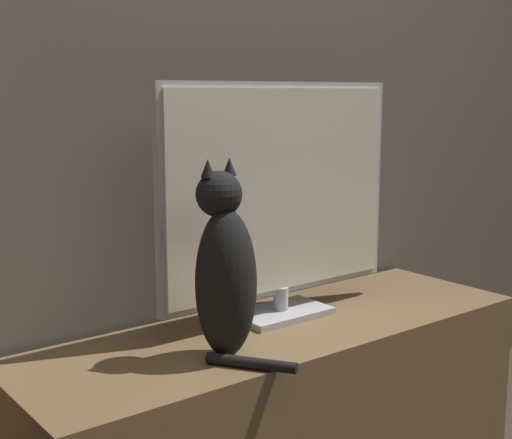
# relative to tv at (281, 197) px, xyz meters

# --- Properties ---
(wall_back) EXTENTS (4.80, 0.05, 2.60)m
(wall_back) POSITION_rel_tv_xyz_m (-0.06, 0.22, 0.42)
(wall_back) COLOR #60564C
(wall_back) RESTS_ON ground_plane
(tv_stand) EXTENTS (1.57, 0.50, 0.52)m
(tv_stand) POSITION_rel_tv_xyz_m (-0.06, -0.07, -0.62)
(tv_stand) COLOR brown
(tv_stand) RESTS_ON ground_plane
(tv) EXTENTS (0.83, 0.17, 0.69)m
(tv) POSITION_rel_tv_xyz_m (0.00, 0.00, 0.00)
(tv) COLOR #B7B7BC
(tv) RESTS_ON tv_stand
(cat) EXTENTS (0.16, 0.29, 0.50)m
(cat) POSITION_rel_tv_xyz_m (-0.32, -0.17, -0.14)
(cat) COLOR black
(cat) RESTS_ON tv_stand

